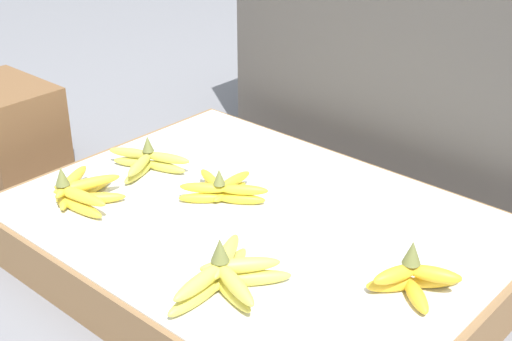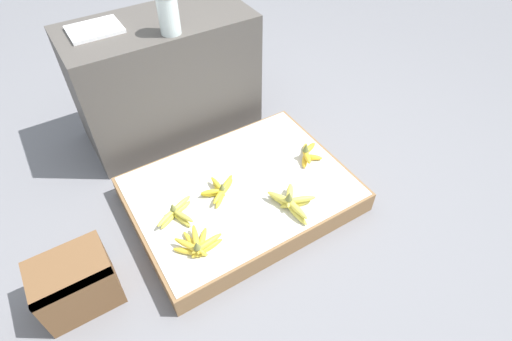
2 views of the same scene
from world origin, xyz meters
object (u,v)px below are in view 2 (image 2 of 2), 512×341
wooden_crate (76,283)px  banana_bunch_front_midright (291,202)px  banana_bunch_middle_left (177,213)px  glass_jar (168,13)px  banana_bunch_middle_right (308,154)px  banana_bunch_middle_midleft (219,190)px  foam_tray_white (95,29)px  banana_bunch_front_left (198,245)px

wooden_crate → banana_bunch_front_midright: size_ratio=1.19×
banana_bunch_middle_left → glass_jar: bearing=61.9°
banana_bunch_middle_right → banana_bunch_middle_midleft: bearing=177.3°
banana_bunch_front_midright → foam_tray_white: size_ratio=1.00×
wooden_crate → glass_jar: (0.87, 0.75, 0.71)m
banana_bunch_front_midright → banana_bunch_middle_left: banana_bunch_front_midright is taller
banana_bunch_middle_midleft → glass_jar: size_ratio=0.99×
banana_bunch_middle_right → glass_jar: bearing=125.6°
banana_bunch_front_left → glass_jar: 1.16m
foam_tray_white → glass_jar: bearing=-35.2°
banana_bunch_front_midright → banana_bunch_middle_right: bearing=40.1°
banana_bunch_middle_left → banana_bunch_middle_right: bearing=0.0°
banana_bunch_front_midright → banana_bunch_middle_left: 0.58m
banana_bunch_front_left → glass_jar: (0.34, 0.87, 0.69)m
banana_bunch_middle_midleft → glass_jar: (0.09, 0.62, 0.69)m
wooden_crate → banana_bunch_middle_right: bearing=4.6°
banana_bunch_front_midright → banana_bunch_middle_midleft: (-0.27, 0.27, -0.01)m
wooden_crate → banana_bunch_front_midright: bearing=-7.3°
banana_bunch_middle_right → glass_jar: size_ratio=0.86×
banana_bunch_middle_midleft → banana_bunch_middle_right: (0.56, -0.03, 0.01)m
banana_bunch_front_left → banana_bunch_middle_right: size_ratio=1.28×
banana_bunch_front_left → foam_tray_white: size_ratio=0.88×
foam_tray_white → wooden_crate: bearing=-118.7°
banana_bunch_middle_left → foam_tray_white: size_ratio=0.84×
foam_tray_white → banana_bunch_middle_right: bearing=-48.0°
banana_bunch_middle_left → glass_jar: 1.01m
banana_bunch_front_left → foam_tray_white: 1.25m
wooden_crate → banana_bunch_middle_right: 1.34m
banana_bunch_middle_right → foam_tray_white: (-0.80, 0.88, 0.58)m
banana_bunch_middle_right → glass_jar: 1.05m
banana_bunch_middle_midleft → foam_tray_white: 1.07m
banana_bunch_middle_left → banana_bunch_middle_midleft: bearing=6.0°
banana_bunch_front_midright → foam_tray_white: 1.36m
wooden_crate → foam_tray_white: (0.54, 0.99, 0.61)m
banana_bunch_middle_left → foam_tray_white: (0.02, 0.88, 0.59)m
glass_jar → foam_tray_white: size_ratio=0.80×
foam_tray_white → banana_bunch_front_left: bearing=-90.4°
banana_bunch_front_left → banana_bunch_front_midright: 0.52m
wooden_crate → banana_bunch_front_midright: 1.06m
foam_tray_white → banana_bunch_front_midright: bearing=-65.6°
wooden_crate → banana_bunch_middle_left: 0.54m
banana_bunch_front_left → banana_bunch_middle_left: (-0.01, 0.22, -0.00)m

